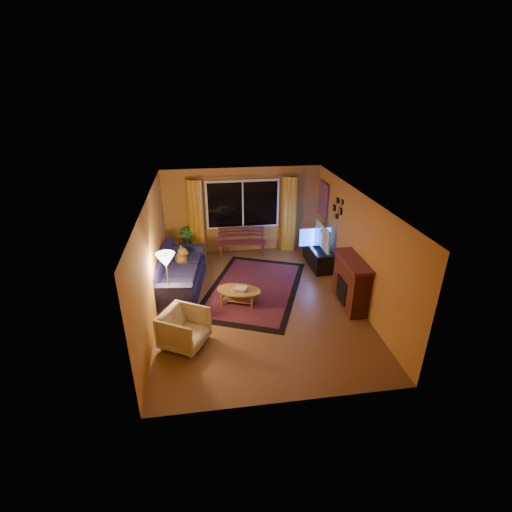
{
  "coord_description": "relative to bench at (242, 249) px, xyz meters",
  "views": [
    {
      "loc": [
        -1.09,
        -7.25,
        4.65
      ],
      "look_at": [
        0.0,
        0.3,
        1.05
      ],
      "focal_mm": 26.0,
      "sensor_mm": 36.0,
      "label": 1
    }
  ],
  "objects": [
    {
      "name": "potted_plant",
      "position": [
        -1.57,
        0.16,
        0.24
      ],
      "size": [
        0.63,
        0.63,
        0.88
      ],
      "primitive_type": "imported",
      "rotation": [
        0.0,
        0.0,
        0.35
      ],
      "color": "#235B1E",
      "rests_on": "ground"
    },
    {
      "name": "sofa",
      "position": [
        -1.72,
        -1.79,
        0.26
      ],
      "size": [
        1.28,
        2.42,
        0.94
      ],
      "primitive_type": "cube",
      "rotation": [
        0.0,
        0.0,
        -0.13
      ],
      "color": "#1A1840",
      "rests_on": "ground"
    },
    {
      "name": "armchair",
      "position": [
        -1.53,
        -3.9,
        0.2
      ],
      "size": [
        1.03,
        1.05,
        0.81
      ],
      "primitive_type": "imported",
      "rotation": [
        0.0,
        0.0,
        1.07
      ],
      "color": "beige",
      "rests_on": "ground"
    },
    {
      "name": "floor_lamp",
      "position": [
        -1.86,
        -2.85,
        0.54
      ],
      "size": [
        0.33,
        0.33,
        1.49
      ],
      "primitive_type": "cylinder",
      "rotation": [
        0.0,
        0.0,
        -0.43
      ],
      "color": "#BF8C3F",
      "rests_on": "ground"
    },
    {
      "name": "bench",
      "position": [
        0.0,
        0.0,
        0.0
      ],
      "size": [
        1.37,
        0.44,
        0.41
      ],
      "primitive_type": "cube",
      "rotation": [
        0.0,
        0.0,
        -0.03
      ],
      "color": "#522226",
      "rests_on": "ground"
    },
    {
      "name": "dog",
      "position": [
        -1.67,
        -1.27,
        0.48
      ],
      "size": [
        0.35,
        0.45,
        0.45
      ],
      "primitive_type": null,
      "rotation": [
        0.0,
        0.0,
        -0.13
      ],
      "color": "brown",
      "rests_on": "sofa"
    },
    {
      "name": "ceiling",
      "position": [
        0.09,
        -2.59,
        2.31
      ],
      "size": [
        4.5,
        6.0,
        0.02
      ],
      "primitive_type": "cube",
      "color": "white",
      "rests_on": "ground"
    },
    {
      "name": "window",
      "position": [
        0.09,
        0.35,
        1.25
      ],
      "size": [
        2.0,
        0.02,
        1.3
      ],
      "primitive_type": "cube",
      "color": "black",
      "rests_on": "wall_back"
    },
    {
      "name": "mirror_cluster",
      "position": [
        2.3,
        -1.29,
        1.6
      ],
      "size": [
        0.06,
        0.6,
        0.56
      ],
      "primitive_type": null,
      "color": "black",
      "rests_on": "wall_right"
    },
    {
      "name": "wall_back",
      "position": [
        0.09,
        0.42,
        1.05
      ],
      "size": [
        4.5,
        0.02,
        2.5
      ],
      "primitive_type": "cube",
      "color": "#C48137",
      "rests_on": "ground"
    },
    {
      "name": "wall_left",
      "position": [
        -2.17,
        -2.59,
        1.05
      ],
      "size": [
        0.02,
        6.0,
        2.5
      ],
      "primitive_type": "cube",
      "color": "#C48137",
      "rests_on": "ground"
    },
    {
      "name": "curtain_left",
      "position": [
        -1.26,
        0.29,
        0.92
      ],
      "size": [
        0.36,
        0.36,
        2.24
      ],
      "primitive_type": "cylinder",
      "color": "orange",
      "rests_on": "ground"
    },
    {
      "name": "wall_right",
      "position": [
        2.35,
        -2.59,
        1.05
      ],
      "size": [
        0.02,
        6.0,
        2.5
      ],
      "primitive_type": "cube",
      "color": "#C48137",
      "rests_on": "ground"
    },
    {
      "name": "painting",
      "position": [
        2.31,
        -0.14,
        1.45
      ],
      "size": [
        0.04,
        0.76,
        0.96
      ],
      "primitive_type": "cube",
      "color": "#D44B1C",
      "rests_on": "wall_right"
    },
    {
      "name": "rug",
      "position": [
        0.08,
        -1.97,
        -0.19
      ],
      "size": [
        3.2,
        3.87,
        0.02
      ],
      "primitive_type": "cube",
      "rotation": [
        0.0,
        0.0,
        -0.39
      ],
      "color": "maroon",
      "rests_on": "ground"
    },
    {
      "name": "fireplace",
      "position": [
        2.14,
        -2.99,
        0.35
      ],
      "size": [
        0.4,
        1.2,
        1.1
      ],
      "primitive_type": "cube",
      "color": "maroon",
      "rests_on": "ground"
    },
    {
      "name": "tv_console",
      "position": [
        1.99,
        -0.93,
        0.07
      ],
      "size": [
        0.47,
        1.33,
        0.55
      ],
      "primitive_type": "cube",
      "rotation": [
        0.0,
        0.0,
        0.02
      ],
      "color": "black",
      "rests_on": "ground"
    },
    {
      "name": "curtain_right",
      "position": [
        1.44,
        0.29,
        0.92
      ],
      "size": [
        0.36,
        0.36,
        2.24
      ],
      "primitive_type": "cylinder",
      "color": "orange",
      "rests_on": "ground"
    },
    {
      "name": "television",
      "position": [
        1.99,
        -0.93,
        0.65
      ],
      "size": [
        0.16,
        1.08,
        0.62
      ],
      "primitive_type": "imported",
      "rotation": [
        0.0,
        0.0,
        1.58
      ],
      "color": "black",
      "rests_on": "tv_console"
    },
    {
      "name": "coffee_table",
      "position": [
        -0.35,
        -2.59,
        -0.02
      ],
      "size": [
        1.32,
        1.32,
        0.37
      ],
      "primitive_type": "cylinder",
      "rotation": [
        0.0,
        0.0,
        -0.37
      ],
      "color": "#AD7D3D",
      "rests_on": "ground"
    },
    {
      "name": "floor",
      "position": [
        0.09,
        -2.59,
        -0.21
      ],
      "size": [
        4.5,
        6.0,
        0.02
      ],
      "primitive_type": "cube",
      "color": "brown",
      "rests_on": "ground"
    },
    {
      "name": "curtain_rod",
      "position": [
        0.09,
        0.31,
        2.05
      ],
      "size": [
        3.2,
        0.03,
        0.03
      ],
      "primitive_type": "cylinder",
      "rotation": [
        0.0,
        1.57,
        0.0
      ],
      "color": "#BF8C3F",
      "rests_on": "wall_back"
    }
  ]
}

